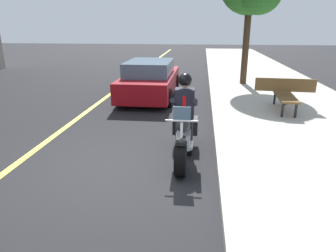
% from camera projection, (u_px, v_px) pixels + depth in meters
% --- Properties ---
extents(ground_plane, '(80.00, 80.00, 0.00)m').
position_uv_depth(ground_plane, '(113.00, 170.00, 5.84)').
color(ground_plane, black).
extents(lane_center_stripe, '(60.00, 0.16, 0.01)m').
position_uv_depth(lane_center_stripe, '(16.00, 164.00, 6.05)').
color(lane_center_stripe, '#E5DB4C').
rests_on(lane_center_stripe, ground_plane).
extents(motorcycle_main, '(2.21, 0.60, 1.26)m').
position_uv_depth(motorcycle_main, '(184.00, 136.00, 6.30)').
color(motorcycle_main, black).
rests_on(motorcycle_main, ground_plane).
extents(rider_main, '(0.62, 0.54, 1.74)m').
position_uv_depth(rider_main, '(185.00, 107.00, 6.29)').
color(rider_main, black).
rests_on(rider_main, ground_plane).
extents(car_silver, '(4.60, 1.92, 1.40)m').
position_uv_depth(car_silver, '(150.00, 79.00, 11.51)').
color(car_silver, maroon).
rests_on(car_silver, ground_plane).
extents(bench_sidewalk, '(1.83, 1.80, 0.95)m').
position_uv_depth(bench_sidewalk, '(285.00, 92.00, 9.25)').
color(bench_sidewalk, brown).
rests_on(bench_sidewalk, sidewalk_curb).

